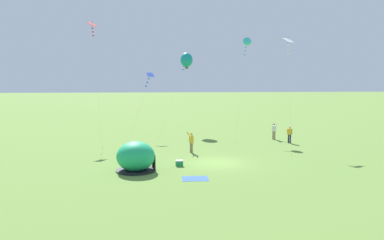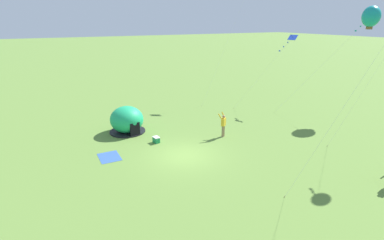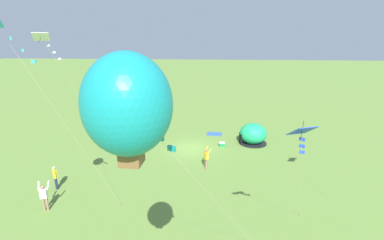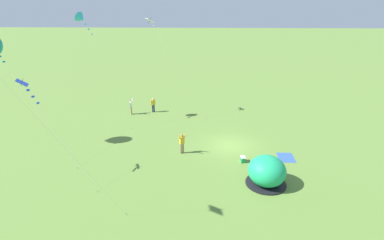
{
  "view_description": "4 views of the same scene",
  "coord_description": "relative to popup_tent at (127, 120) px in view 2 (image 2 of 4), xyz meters",
  "views": [
    {
      "loc": [
        -4.29,
        -28.14,
        6.48
      ],
      "look_at": [
        -1.88,
        0.79,
        3.27
      ],
      "focal_mm": 35.0,
      "sensor_mm": 36.0,
      "label": 1
    },
    {
      "loc": [
        16.13,
        -8.05,
        8.55
      ],
      "look_at": [
        -0.64,
        0.88,
        2.16
      ],
      "focal_mm": 28.0,
      "sensor_mm": 36.0,
      "label": 2
    },
    {
      "loc": [
        -2.59,
        23.09,
        9.8
      ],
      "look_at": [
        -0.51,
        4.18,
        4.15
      ],
      "focal_mm": 24.0,
      "sensor_mm": 36.0,
      "label": 3
    },
    {
      "loc": [
        -24.24,
        2.32,
        11.68
      ],
      "look_at": [
        -0.24,
        3.35,
        2.46
      ],
      "focal_mm": 28.0,
      "sensor_mm": 36.0,
      "label": 4
    }
  ],
  "objects": [
    {
      "name": "person_strolling",
      "position": [
        4.42,
        6.18,
        0.0
      ],
      "size": [
        0.66,
        0.72,
        1.89
      ],
      "color": "#8C7251",
      "rests_on": "ground"
    },
    {
      "name": "kite_blue",
      "position": [
        0.52,
        16.17,
        5.63
      ],
      "size": [
        2.6,
        5.45,
        7.23
      ],
      "color": "silver",
      "rests_on": "ground"
    },
    {
      "name": "picnic_blanket",
      "position": [
        3.97,
        -2.4,
        -0.99
      ],
      "size": [
        1.72,
        1.33,
        0.01
      ],
      "primitive_type": "cube",
      "rotation": [
        0.0,
        0.0,
        -0.02
      ],
      "color": "#3359A5",
      "rests_on": "ground"
    },
    {
      "name": "kite_teal",
      "position": [
        5.04,
        21.06,
        7.8
      ],
      "size": [
        4.28,
        7.8,
        9.71
      ],
      "color": "silver",
      "rests_on": "ground"
    },
    {
      "name": "ground_plane",
      "position": [
        6.09,
        2.06,
        -1.0
      ],
      "size": [
        300.0,
        300.0,
        0.0
      ],
      "primitive_type": "plane",
      "color": "olive"
    },
    {
      "name": "popup_tent",
      "position": [
        0.0,
        0.0,
        0.0
      ],
      "size": [
        2.81,
        2.81,
        2.1
      ],
      "color": "#1EAD6B",
      "rests_on": "ground"
    },
    {
      "name": "cooler_box",
      "position": [
        3.12,
        1.22,
        -0.78
      ],
      "size": [
        0.57,
        0.43,
        0.44
      ],
      "color": "#1E8C4C",
      "rests_on": "ground"
    }
  ]
}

